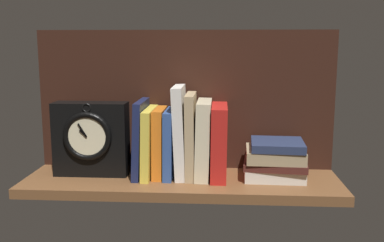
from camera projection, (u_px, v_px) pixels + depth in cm
name	position (u px, v px, depth cm)	size (l,w,h in cm)	color
ground_plane	(182.00, 183.00, 116.42)	(82.21, 23.49, 2.50)	brown
back_panel	(185.00, 100.00, 123.79)	(82.21, 1.20, 38.51)	black
book_navy_bierce	(141.00, 138.00, 117.60)	(1.89, 14.79, 20.13)	#192147
book_yellow_seinlanguage	(149.00, 142.00, 117.63)	(2.23, 15.87, 18.02)	gold
book_orange_pandolfini	(160.00, 142.00, 117.45)	(2.62, 12.26, 18.05)	orange
book_blue_modern	(170.00, 143.00, 117.30)	(2.26, 13.83, 17.73)	#2D4C8E
book_white_catcher	(180.00, 132.00, 116.57)	(2.67, 13.23, 23.97)	silver
book_tan_shortstories	(191.00, 135.00, 116.56)	(2.34, 13.62, 22.02)	tan
book_cream_twain	(203.00, 139.00, 116.51)	(3.63, 14.49, 20.17)	beige
book_red_requiem	(219.00, 141.00, 116.34)	(4.02, 16.15, 19.01)	red
framed_clock	(91.00, 138.00, 117.76)	(19.58, 7.57, 19.82)	black
book_stack_side	(275.00, 159.00, 115.02)	(16.81, 13.62, 10.04)	beige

